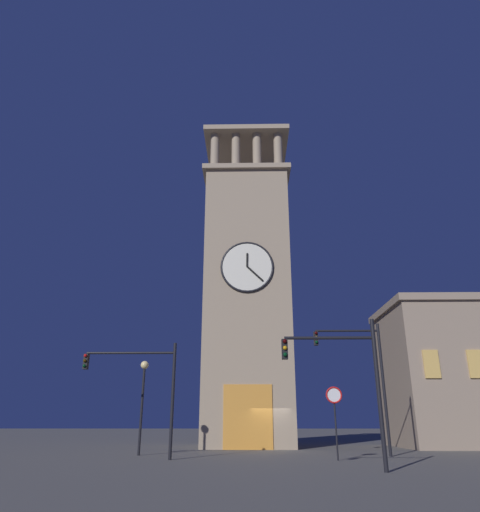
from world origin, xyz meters
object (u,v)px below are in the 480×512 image
object	(u,v)px
clocktower	(247,299)
street_lamp	(143,388)
no_horn_sign	(334,402)
traffic_signal_near	(345,370)
traffic_signal_mid	(362,366)
traffic_signal_far	(142,379)

from	to	relation	value
clocktower	street_lamp	xyz separation A→B (m)	(5.76, 9.06, -7.34)
clocktower	no_horn_sign	bearing A→B (deg)	108.59
traffic_signal_near	traffic_signal_mid	bearing A→B (deg)	-107.94
traffic_signal_mid	traffic_signal_far	xyz separation A→B (m)	(11.43, 2.38, -0.85)
traffic_signal_mid	no_horn_sign	size ratio (longest dim) A/B	2.09
street_lamp	traffic_signal_mid	bearing A→B (deg)	177.14
traffic_signal_near	traffic_signal_mid	xyz separation A→B (m)	(-2.56, -7.90, 1.02)
traffic_signal_far	no_horn_sign	xyz separation A→B (m)	(-9.33, 0.25, -1.09)
no_horn_sign	traffic_signal_far	bearing A→B (deg)	-1.53
traffic_signal_mid	no_horn_sign	world-z (taller)	traffic_signal_mid
clocktower	street_lamp	bearing A→B (deg)	57.55
clocktower	no_horn_sign	world-z (taller)	clocktower
clocktower	traffic_signal_mid	distance (m)	13.09
no_horn_sign	clocktower	bearing A→B (deg)	-71.41
traffic_signal_far	street_lamp	distance (m)	3.04
traffic_signal_near	street_lamp	xyz separation A→B (m)	(9.44, -8.50, -0.06)
traffic_signal_far	no_horn_sign	distance (m)	9.40
traffic_signal_mid	traffic_signal_far	bearing A→B (deg)	11.76
traffic_signal_mid	street_lamp	size ratio (longest dim) A/B	1.40
clocktower	traffic_signal_mid	xyz separation A→B (m)	(-6.23, 9.66, -6.26)
traffic_signal_mid	traffic_signal_near	bearing A→B (deg)	72.06
traffic_signal_near	traffic_signal_mid	world-z (taller)	traffic_signal_mid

